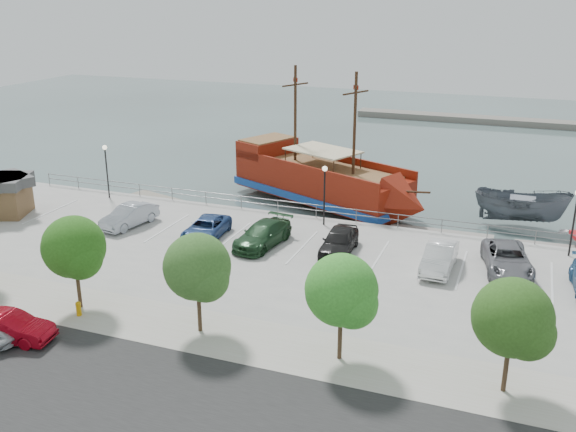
% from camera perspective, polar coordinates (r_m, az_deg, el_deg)
% --- Properties ---
extents(ground, '(160.00, 160.00, 0.00)m').
position_cam_1_polar(ground, '(40.02, 0.33, -5.11)').
color(ground, '#3B4A48').
extents(street, '(100.00, 8.00, 0.04)m').
position_cam_1_polar(street, '(27.04, -12.09, -16.18)').
color(street, black).
rests_on(street, land_slab).
extents(sidewalk, '(100.00, 4.00, 0.05)m').
position_cam_1_polar(sidewalk, '(31.39, -6.16, -10.43)').
color(sidewalk, '#A39C8C').
rests_on(sidewalk, land_slab).
extents(seawall_railing, '(50.00, 0.06, 1.00)m').
position_cam_1_polar(seawall_railing, '(46.34, 3.70, 0.34)').
color(seawall_railing, slate).
rests_on(seawall_railing, land_slab).
extents(far_shore, '(40.00, 3.00, 0.80)m').
position_cam_1_polar(far_shore, '(90.66, 18.88, 7.97)').
color(far_shore, slate).
rests_on(far_shore, ground).
extents(pirate_ship, '(18.36, 11.79, 11.50)m').
position_cam_1_polar(pirate_ship, '(51.72, 3.98, 2.82)').
color(pirate_ship, maroon).
rests_on(pirate_ship, ground).
extents(patrol_boat, '(6.84, 2.60, 2.64)m').
position_cam_1_polar(patrol_boat, '(50.44, 20.04, 0.52)').
color(patrol_boat, '#51575F').
rests_on(patrol_boat, ground).
extents(dock_west, '(7.11, 3.83, 0.39)m').
position_cam_1_polar(dock_west, '(53.88, -11.09, 1.25)').
color(dock_west, gray).
rests_on(dock_west, ground).
extents(dock_mid, '(7.30, 2.23, 0.41)m').
position_cam_1_polar(dock_mid, '(46.60, 13.34, -1.78)').
color(dock_mid, gray).
rests_on(dock_mid, ground).
extents(dock_east, '(7.13, 2.33, 0.40)m').
position_cam_1_polar(dock_east, '(46.48, 23.82, -3.01)').
color(dock_east, gray).
rests_on(dock_east, ground).
extents(shed, '(4.53, 4.53, 2.90)m').
position_cam_1_polar(shed, '(51.33, -23.97, 1.76)').
color(shed, brown).
rests_on(shed, land_slab).
extents(street_sedan, '(4.38, 2.06, 1.39)m').
position_cam_1_polar(street_sedan, '(33.11, -23.53, -9.06)').
color(street_sedan, maroon).
rests_on(street_sedan, street).
extents(fire_hydrant, '(0.28, 0.28, 0.82)m').
position_cam_1_polar(fire_hydrant, '(34.35, -18.13, -7.78)').
color(fire_hydrant, '#D39107').
rests_on(fire_hydrant, sidewalk).
extents(lamp_post_left, '(0.36, 0.36, 4.28)m').
position_cam_1_polar(lamp_post_left, '(52.48, -15.87, 4.65)').
color(lamp_post_left, black).
rests_on(lamp_post_left, land_slab).
extents(lamp_post_mid, '(0.36, 0.36, 4.28)m').
position_cam_1_polar(lamp_post_mid, '(44.43, 3.27, 2.78)').
color(lamp_post_mid, black).
rests_on(lamp_post_mid, land_slab).
extents(lamp_post_right, '(0.36, 0.36, 4.28)m').
position_cam_1_polar(lamp_post_right, '(42.70, 24.18, 0.39)').
color(lamp_post_right, black).
rests_on(lamp_post_right, land_slab).
extents(tree_c, '(3.30, 3.20, 5.00)m').
position_cam_1_polar(tree_c, '(33.94, -18.37, -2.86)').
color(tree_c, '#473321').
rests_on(tree_c, sidewalk).
extents(tree_d, '(3.30, 3.20, 5.00)m').
position_cam_1_polar(tree_d, '(30.22, -7.89, -4.76)').
color(tree_d, '#473321').
rests_on(tree_d, sidewalk).
extents(tree_e, '(3.30, 3.20, 5.00)m').
position_cam_1_polar(tree_e, '(27.79, 5.01, -6.86)').
color(tree_e, '#473321').
rests_on(tree_e, sidewalk).
extents(tree_f, '(3.30, 3.20, 5.00)m').
position_cam_1_polar(tree_f, '(27.02, 19.60, -8.81)').
color(tree_f, '#473321').
rests_on(tree_f, sidewalk).
extents(parked_car_b, '(2.39, 4.78, 1.50)m').
position_cam_1_polar(parked_car_b, '(46.15, -13.94, 0.01)').
color(parked_car_b, '#9AA1AC').
rests_on(parked_car_b, land_slab).
extents(parked_car_c, '(2.62, 4.95, 1.33)m').
position_cam_1_polar(parked_car_c, '(43.03, -7.30, -1.09)').
color(parked_car_c, navy).
rests_on(parked_car_c, land_slab).
extents(parked_car_d, '(2.78, 5.42, 1.50)m').
position_cam_1_polar(parked_car_d, '(41.38, -2.27, -1.66)').
color(parked_car_d, '#1D4022').
rests_on(parked_car_d, land_slab).
extents(parked_car_e, '(2.11, 4.75, 1.59)m').
position_cam_1_polar(parked_car_e, '(40.33, 4.56, -2.21)').
color(parked_car_e, black).
rests_on(parked_car_e, land_slab).
extents(parked_car_f, '(1.75, 4.73, 1.55)m').
position_cam_1_polar(parked_car_f, '(38.80, 13.30, -3.61)').
color(parked_car_f, white).
rests_on(parked_car_f, land_slab).
extents(parked_car_g, '(3.53, 5.81, 1.51)m').
position_cam_1_polar(parked_car_g, '(39.75, 18.91, -3.63)').
color(parked_car_g, slate).
rests_on(parked_car_g, land_slab).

